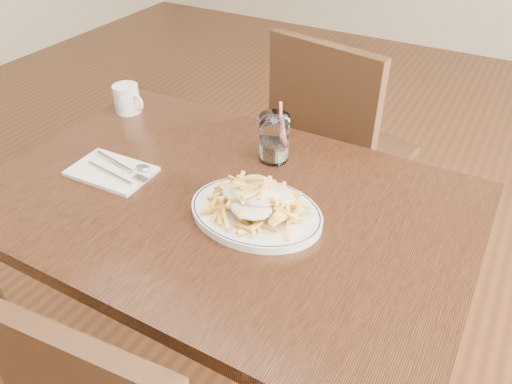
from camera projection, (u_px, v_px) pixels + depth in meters
The scene contains 9 objects.
floor at pixel (231, 376), 1.68m from camera, with size 7.00×7.00×0.00m, color black.
table at pixel (224, 222), 1.28m from camera, with size 1.20×0.80×0.75m.
chair_far at pixel (334, 142), 1.88m from camera, with size 0.51×0.51×0.94m.
fries_plate at pixel (256, 212), 1.17m from camera, with size 0.40×0.37×0.02m.
loaded_fries at pixel (256, 196), 1.14m from camera, with size 0.25×0.21×0.07m.
napkin at pixel (112, 171), 1.32m from camera, with size 0.22×0.14×0.01m, color white.
cutlery at pixel (113, 167), 1.32m from camera, with size 0.21×0.09×0.01m.
water_glass at pixel (274, 141), 1.34m from camera, with size 0.08×0.08×0.18m.
coffee_mug at pixel (127, 99), 1.58m from camera, with size 0.11×0.08×0.09m.
Camera 1 is at (0.56, -0.82, 1.49)m, focal length 35.00 mm.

